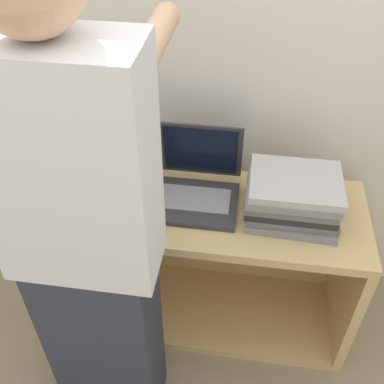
{
  "coord_description": "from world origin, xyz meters",
  "views": [
    {
      "loc": [
        0.17,
        -0.99,
        1.74
      ],
      "look_at": [
        0.0,
        0.16,
        0.75
      ],
      "focal_mm": 42.0,
      "sensor_mm": 36.0,
      "label": 1
    }
  ],
  "objects_px": {
    "laptop_open": "(197,185)",
    "laptop_stack_left": "(101,176)",
    "person": "(88,251)",
    "laptop_stack_right": "(292,197)"
  },
  "relations": [
    {
      "from": "laptop_stack_left",
      "to": "laptop_stack_right",
      "type": "height_order",
      "value": "laptop_stack_left"
    },
    {
      "from": "laptop_stack_left",
      "to": "laptop_stack_right",
      "type": "xyz_separation_m",
      "value": [
        0.69,
        0.0,
        -0.01
      ]
    },
    {
      "from": "laptop_open",
      "to": "laptop_stack_left",
      "type": "distance_m",
      "value": 0.35
    },
    {
      "from": "laptop_stack_right",
      "to": "laptop_stack_left",
      "type": "bearing_deg",
      "value": -179.76
    },
    {
      "from": "laptop_stack_left",
      "to": "person",
      "type": "distance_m",
      "value": 0.46
    },
    {
      "from": "laptop_open",
      "to": "laptop_stack_left",
      "type": "relative_size",
      "value": 0.92
    },
    {
      "from": "laptop_open",
      "to": "person",
      "type": "xyz_separation_m",
      "value": [
        -0.23,
        -0.48,
        0.13
      ]
    },
    {
      "from": "laptop_open",
      "to": "person",
      "type": "relative_size",
      "value": 0.19
    },
    {
      "from": "laptop_stack_left",
      "to": "person",
      "type": "height_order",
      "value": "person"
    },
    {
      "from": "person",
      "to": "laptop_stack_right",
      "type": "bearing_deg",
      "value": 37.19
    }
  ]
}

